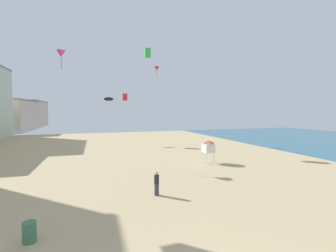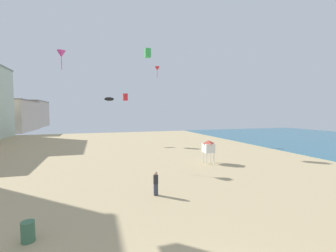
% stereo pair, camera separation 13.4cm
% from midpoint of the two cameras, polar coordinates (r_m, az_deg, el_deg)
% --- Properties ---
extents(boardwalk_hotel_distant, '(12.57, 20.43, 9.30)m').
position_cam_midpoint_polar(boardwalk_hotel_distant, '(81.57, -35.38, 2.14)').
color(boardwalk_hotel_distant, '#C6B29E').
rests_on(boardwalk_hotel_distant, ground).
extents(boardwalk_hotel_furthest, '(11.12, 19.72, 10.11)m').
position_cam_midpoint_polar(boardwalk_hotel_furthest, '(102.59, -31.71, 2.63)').
color(boardwalk_hotel_furthest, '#C6B29E').
rests_on(boardwalk_hotel_furthest, ground).
extents(kite_flyer, '(0.34, 0.34, 1.64)m').
position_cam_midpoint_polar(kite_flyer, '(15.83, -2.86, -13.95)').
color(kite_flyer, '#383D4C').
rests_on(kite_flyer, ground).
extents(lifeguard_stand, '(1.10, 1.10, 2.55)m').
position_cam_midpoint_polar(lifeguard_stand, '(25.59, 10.34, -5.16)').
color(lifeguard_stand, white).
rests_on(lifeguard_stand, ground).
extents(beach_trash_bin, '(0.56, 0.56, 0.90)m').
position_cam_midpoint_polar(beach_trash_bin, '(12.45, -31.63, -21.78)').
color(beach_trash_bin, '#3D6B4C').
rests_on(beach_trash_bin, ground).
extents(kite_green_box, '(0.83, 0.83, 1.31)m').
position_cam_midpoint_polar(kite_green_box, '(35.80, -5.04, 17.90)').
color(kite_green_box, green).
extents(kite_red_delta, '(0.92, 0.92, 2.08)m').
position_cam_midpoint_polar(kite_red_delta, '(44.12, -2.65, 14.29)').
color(kite_red_delta, red).
extents(kite_magenta_delta, '(0.98, 0.98, 2.23)m').
position_cam_midpoint_polar(kite_magenta_delta, '(30.78, -25.25, 16.15)').
color(kite_magenta_delta, '#DB3D9E').
extents(kite_red_box, '(0.78, 0.78, 1.23)m').
position_cam_midpoint_polar(kite_red_box, '(41.10, -10.65, 7.20)').
color(kite_red_box, red).
extents(kite_black_parafoil_2, '(1.72, 0.48, 0.67)m').
position_cam_midpoint_polar(kite_black_parafoil_2, '(42.58, -14.58, 6.62)').
color(kite_black_parafoil_2, black).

